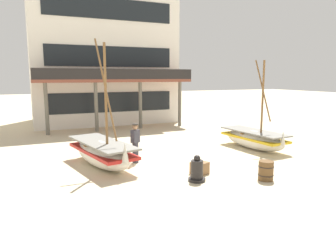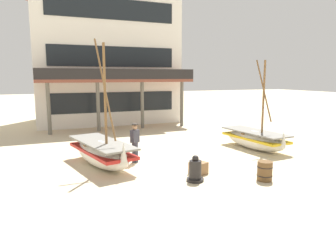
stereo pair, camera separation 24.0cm
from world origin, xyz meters
name	(u,v)px [view 2 (the right image)]	position (x,y,z in m)	size (l,w,h in m)	color
ground_plane	(177,161)	(0.00, 0.00, 0.00)	(120.00, 120.00, 0.00)	beige
fishing_boat_near_left	(102,152)	(-3.18, 0.50, 0.58)	(2.18, 4.34, 5.15)	silver
fishing_boat_centre_large	(255,139)	(4.60, 0.52, 0.52)	(1.62, 3.94, 4.46)	silver
fisherman_by_hull	(135,143)	(-1.77, 0.46, 0.83)	(0.42, 0.37, 1.68)	#33333D
capstan_winch	(195,171)	(-0.54, -2.71, 0.37)	(0.61, 0.61, 0.94)	black
wooden_barrel	(265,171)	(1.74, -3.64, 0.35)	(0.56, 0.56, 0.70)	brown
cargo_crate	(198,168)	(-0.03, -2.02, 0.23)	(0.55, 0.55, 0.46)	olive
harbor_building_main	(104,59)	(-0.15, 13.83, 5.06)	(11.27, 8.64, 10.12)	white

